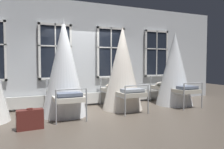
% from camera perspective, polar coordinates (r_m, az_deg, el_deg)
% --- Properties ---
extents(ground, '(20.22, 20.22, 0.00)m').
position_cam_1_polar(ground, '(6.85, -4.28, -9.26)').
color(ground, brown).
extents(back_wall_with_windows, '(11.11, 0.10, 3.47)m').
position_cam_1_polar(back_wall_with_windows, '(7.74, -7.13, 5.09)').
color(back_wall_with_windows, silver).
rests_on(back_wall_with_windows, ground).
extents(window_bank, '(6.80, 0.10, 2.61)m').
position_cam_1_polar(window_bank, '(7.63, -6.83, -0.10)').
color(window_bank, black).
rests_on(window_bank, ground).
extents(cot_second, '(1.26, 1.83, 2.66)m').
position_cam_1_polar(cot_second, '(6.36, -11.95, 1.43)').
color(cot_second, '#9EA3A8').
rests_on(cot_second, ground).
extents(cot_third, '(1.26, 1.82, 2.58)m').
position_cam_1_polar(cot_third, '(7.06, 2.62, 1.36)').
color(cot_third, '#9EA3A8').
rests_on(cot_third, ground).
extents(cot_fourth, '(1.26, 1.82, 2.50)m').
position_cam_1_polar(cot_fourth, '(8.10, 15.41, 1.21)').
color(cot_fourth, '#9EA3A8').
rests_on(cot_fourth, ground).
extents(suitcase_dark, '(0.57, 0.24, 0.47)m').
position_cam_1_polar(suitcase_dark, '(5.35, -19.92, -10.56)').
color(suitcase_dark, '#5B231E').
rests_on(suitcase_dark, ground).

